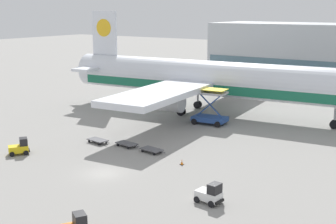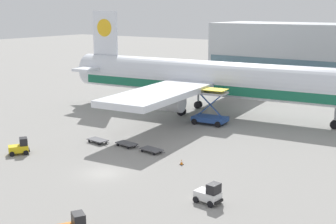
{
  "view_description": "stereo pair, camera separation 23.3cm",
  "coord_description": "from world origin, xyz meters",
  "px_view_note": "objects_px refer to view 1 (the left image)",
  "views": [
    {
      "loc": [
        32.64,
        -35.71,
        17.45
      ],
      "look_at": [
        -1.28,
        14.43,
        4.0
      ],
      "focal_mm": 50.0,
      "sensor_mm": 36.0,
      "label": 1
    },
    {
      "loc": [
        32.83,
        -35.58,
        17.45
      ],
      "look_at": [
        -1.28,
        14.43,
        4.0
      ],
      "focal_mm": 50.0,
      "sensor_mm": 36.0,
      "label": 2
    }
  ],
  "objects_px": {
    "baggage_dolly_second": "(127,144)",
    "baggage_dolly_third": "(152,150)",
    "baggage_tug_foreground": "(20,147)",
    "baggage_dolly_lead": "(98,140)",
    "airplane_main": "(208,80)",
    "scissor_lift_loader": "(210,111)",
    "baggage_tug_far": "(210,194)",
    "traffic_cone_near": "(182,162)"
  },
  "relations": [
    {
      "from": "airplane_main",
      "to": "scissor_lift_loader",
      "type": "xyz_separation_m",
      "value": [
        3.72,
        -5.98,
        -3.76
      ]
    },
    {
      "from": "baggage_tug_far",
      "to": "baggage_dolly_second",
      "type": "distance_m",
      "value": 20.13
    },
    {
      "from": "baggage_dolly_lead",
      "to": "baggage_dolly_second",
      "type": "xyz_separation_m",
      "value": [
        4.24,
        0.85,
        0.0
      ]
    },
    {
      "from": "baggage_tug_foreground",
      "to": "baggage_dolly_second",
      "type": "height_order",
      "value": "baggage_tug_foreground"
    },
    {
      "from": "scissor_lift_loader",
      "to": "baggage_dolly_second",
      "type": "height_order",
      "value": "scissor_lift_loader"
    },
    {
      "from": "airplane_main",
      "to": "scissor_lift_loader",
      "type": "height_order",
      "value": "airplane_main"
    },
    {
      "from": "baggage_tug_foreground",
      "to": "baggage_dolly_lead",
      "type": "bearing_deg",
      "value": 8.15
    },
    {
      "from": "baggage_tug_foreground",
      "to": "baggage_dolly_lead",
      "type": "height_order",
      "value": "baggage_tug_foreground"
    },
    {
      "from": "baggage_dolly_second",
      "to": "baggage_dolly_third",
      "type": "height_order",
      "value": "same"
    },
    {
      "from": "baggage_tug_foreground",
      "to": "airplane_main",
      "type": "bearing_deg",
      "value": 21.32
    },
    {
      "from": "baggage_tug_foreground",
      "to": "baggage_dolly_lead",
      "type": "distance_m",
      "value": 10.06
    },
    {
      "from": "scissor_lift_loader",
      "to": "baggage_dolly_second",
      "type": "xyz_separation_m",
      "value": [
        -2.9,
        -16.73,
        -1.69
      ]
    },
    {
      "from": "airplane_main",
      "to": "traffic_cone_near",
      "type": "bearing_deg",
      "value": -72.17
    },
    {
      "from": "baggage_dolly_second",
      "to": "traffic_cone_near",
      "type": "bearing_deg",
      "value": -4.29
    },
    {
      "from": "baggage_tug_far",
      "to": "scissor_lift_loader",
      "type": "bearing_deg",
      "value": 125.11
    },
    {
      "from": "baggage_dolly_lead",
      "to": "airplane_main",
      "type": "bearing_deg",
      "value": 89.34
    },
    {
      "from": "baggage_dolly_second",
      "to": "baggage_dolly_lead",
      "type": "bearing_deg",
      "value": -161.08
    },
    {
      "from": "baggage_dolly_second",
      "to": "baggage_dolly_third",
      "type": "xyz_separation_m",
      "value": [
        4.18,
        -0.25,
        0.0
      ]
    },
    {
      "from": "baggage_dolly_lead",
      "to": "traffic_cone_near",
      "type": "height_order",
      "value": "traffic_cone_near"
    },
    {
      "from": "airplane_main",
      "to": "baggage_tug_far",
      "type": "height_order",
      "value": "airplane_main"
    },
    {
      "from": "traffic_cone_near",
      "to": "baggage_dolly_lead",
      "type": "bearing_deg",
      "value": 175.1
    },
    {
      "from": "airplane_main",
      "to": "scissor_lift_loader",
      "type": "bearing_deg",
      "value": -63.36
    },
    {
      "from": "baggage_tug_far",
      "to": "traffic_cone_near",
      "type": "height_order",
      "value": "baggage_tug_far"
    },
    {
      "from": "baggage_dolly_third",
      "to": "baggage_tug_foreground",
      "type": "bearing_deg",
      "value": -136.05
    },
    {
      "from": "scissor_lift_loader",
      "to": "traffic_cone_near",
      "type": "relative_size",
      "value": 8.63
    },
    {
      "from": "baggage_dolly_second",
      "to": "baggage_dolly_third",
      "type": "bearing_deg",
      "value": 4.14
    },
    {
      "from": "baggage_tug_far",
      "to": "baggage_tug_foreground",
      "type": "bearing_deg",
      "value": -173.81
    },
    {
      "from": "airplane_main",
      "to": "baggage_dolly_third",
      "type": "xyz_separation_m",
      "value": [
        5.01,
        -22.96,
        -5.45
      ]
    },
    {
      "from": "traffic_cone_near",
      "to": "scissor_lift_loader",
      "type": "bearing_deg",
      "value": 109.99
    },
    {
      "from": "baggage_dolly_third",
      "to": "baggage_dolly_lead",
      "type": "bearing_deg",
      "value": -168.36
    },
    {
      "from": "baggage_dolly_third",
      "to": "traffic_cone_near",
      "type": "height_order",
      "value": "traffic_cone_near"
    },
    {
      "from": "airplane_main",
      "to": "baggage_dolly_third",
      "type": "relative_size",
      "value": 15.39
    },
    {
      "from": "airplane_main",
      "to": "baggage_tug_foreground",
      "type": "xyz_separation_m",
      "value": [
        -7.97,
        -32.52,
        -4.96
      ]
    },
    {
      "from": "airplane_main",
      "to": "baggage_tug_far",
      "type": "relative_size",
      "value": 22.46
    },
    {
      "from": "scissor_lift_loader",
      "to": "traffic_cone_near",
      "type": "bearing_deg",
      "value": -75.26
    },
    {
      "from": "airplane_main",
      "to": "baggage_tug_far",
      "type": "xyz_separation_m",
      "value": [
        18.47,
        -32.4,
        -4.96
      ]
    },
    {
      "from": "baggage_tug_foreground",
      "to": "baggage_tug_far",
      "type": "distance_m",
      "value": 26.44
    },
    {
      "from": "airplane_main",
      "to": "baggage_tug_foreground",
      "type": "height_order",
      "value": "airplane_main"
    },
    {
      "from": "baggage_tug_foreground",
      "to": "baggage_dolly_lead",
      "type": "relative_size",
      "value": 0.74
    },
    {
      "from": "baggage_tug_far",
      "to": "baggage_dolly_third",
      "type": "relative_size",
      "value": 0.69
    },
    {
      "from": "airplane_main",
      "to": "traffic_cone_near",
      "type": "height_order",
      "value": "airplane_main"
    },
    {
      "from": "baggage_dolly_third",
      "to": "airplane_main",
      "type": "bearing_deg",
      "value": 109.89
    }
  ]
}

